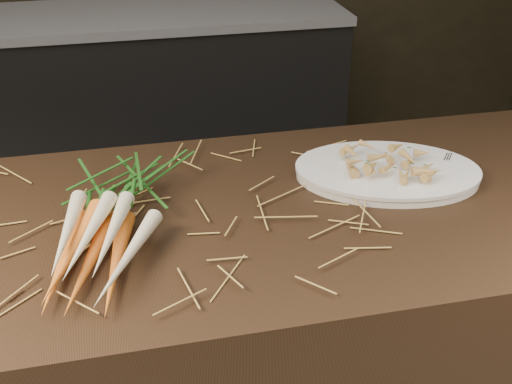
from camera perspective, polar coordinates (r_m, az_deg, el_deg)
The scene contains 6 objects.
back_counter at distance 3.16m, azimuth -9.46°, elevation 8.19°, with size 1.82×0.62×0.84m.
straw_bedding at distance 1.26m, azimuth -18.38°, elevation -3.20°, with size 1.40×0.60×0.02m, color #A8893E, non-canonical shape.
root_veg_bunch at distance 1.24m, azimuth -12.93°, elevation -1.01°, with size 0.27×0.54×0.10m.
serving_platter at distance 1.42m, azimuth 11.57°, elevation 1.63°, with size 0.39×0.26×0.02m, color white, non-canonical shape.
roasted_veg_heap at distance 1.40m, azimuth 11.70°, elevation 2.79°, with size 0.19×0.14×0.04m, color #B1763C, non-canonical shape.
serving_fork at distance 1.42m, azimuth 17.26°, elevation 1.54°, with size 0.01×0.15×0.00m, color silver.
Camera 1 is at (0.17, -0.77, 1.56)m, focal length 45.00 mm.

